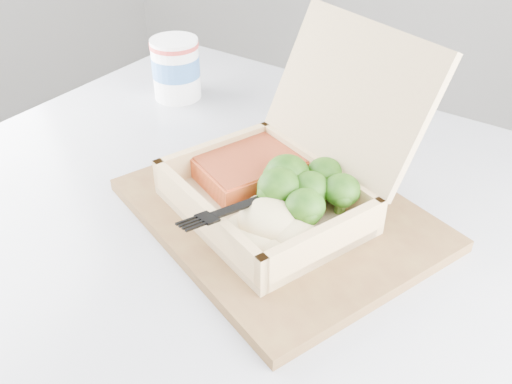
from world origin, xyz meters
The scene contains 9 objects.
cafe_table centered at (-0.72, 0.42, 0.55)m, with size 0.95×0.95×0.74m.
serving_tray centered at (-0.67, 0.47, 0.75)m, with size 0.32×0.26×0.01m, color brown.
takeout_container centered at (-0.67, 0.49, 0.80)m, with size 0.29×0.30×0.18m.
salmon_fillet centered at (-0.72, 0.50, 0.78)m, with size 0.09×0.12×0.02m, color #E95B2D.
broccoli_pile centered at (-0.64, 0.47, 0.79)m, with size 0.11×0.11×0.04m, color #386E18, non-canonical shape.
mashed_potatoes centered at (-0.66, 0.42, 0.79)m, with size 0.10×0.09×0.03m, color beige.
plastic_fork centered at (-0.68, 0.44, 0.80)m, with size 0.06×0.14×0.02m.
paper_cup centered at (-0.94, 0.69, 0.79)m, with size 0.07×0.07×0.09m.
receipt centered at (-0.66, 0.65, 0.74)m, with size 0.07×0.12×0.00m, color white.
Camera 1 is at (-0.47, 0.01, 1.14)m, focal length 40.00 mm.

